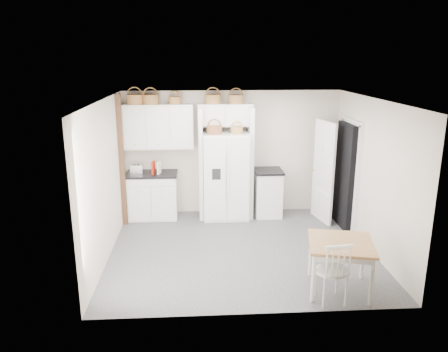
{
  "coord_description": "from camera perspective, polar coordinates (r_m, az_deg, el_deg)",
  "views": [
    {
      "loc": [
        -0.73,
        -7.02,
        3.27
      ],
      "look_at": [
        -0.27,
        0.4,
        1.23
      ],
      "focal_mm": 35.0,
      "sensor_mm": 36.0,
      "label": 1
    }
  ],
  "objects": [
    {
      "name": "basket_upper_a",
      "position": [
        8.97,
        -11.57,
        9.77
      ],
      "size": [
        0.34,
        0.34,
        0.19
      ],
      "primitive_type": "cylinder",
      "color": "#98633C",
      "rests_on": "upper_cabinet"
    },
    {
      "name": "wall_right",
      "position": [
        7.88,
        18.78,
        0.03
      ],
      "size": [
        0.0,
        4.0,
        4.0
      ],
      "primitive_type": "plane",
      "rotation": [
        1.57,
        0.0,
        -1.57
      ],
      "color": "beige",
      "rests_on": "floor"
    },
    {
      "name": "basket_bridge_b",
      "position": [
        8.92,
        1.57,
        9.99
      ],
      "size": [
        0.31,
        0.31,
        0.17
      ],
      "primitive_type": "cylinder",
      "color": "#98633C",
      "rests_on": "bridge_cabinet"
    },
    {
      "name": "door_slab",
      "position": [
        9.01,
        12.83,
        0.54
      ],
      "size": [
        0.21,
        0.79,
        2.05
      ],
      "primitive_type": "cube",
      "rotation": [
        0.0,
        0.0,
        -1.36
      ],
      "color": "white",
      "rests_on": "floor"
    },
    {
      "name": "toaster",
      "position": [
        9.08,
        -11.36,
        0.9
      ],
      "size": [
        0.25,
        0.15,
        0.17
      ],
      "primitive_type": "cube",
      "rotation": [
        0.0,
        0.0,
        -0.0
      ],
      "color": "silver",
      "rests_on": "counter_left"
    },
    {
      "name": "base_cab_right",
      "position": [
        9.27,
        5.71,
        -2.28
      ],
      "size": [
        0.54,
        0.65,
        0.95
      ],
      "primitive_type": "cube",
      "color": "silver",
      "rests_on": "floor"
    },
    {
      "name": "refrigerator",
      "position": [
        9.0,
        0.23,
        0.04
      ],
      "size": [
        0.92,
        0.74,
        1.78
      ],
      "primitive_type": "cube",
      "color": "white",
      "rests_on": "floor"
    },
    {
      "name": "basket_upper_b",
      "position": [
        8.93,
        -9.57,
        9.84
      ],
      "size": [
        0.32,
        0.32,
        0.19
      ],
      "primitive_type": "cylinder",
      "color": "#98633C",
      "rests_on": "upper_cabinet"
    },
    {
      "name": "ceiling",
      "position": [
        7.09,
        2.38,
        9.92
      ],
      "size": [
        4.5,
        4.5,
        0.0
      ],
      "primitive_type": "plane",
      "color": "white",
      "rests_on": "wall_back"
    },
    {
      "name": "counter_left",
      "position": [
        9.07,
        -9.41,
        0.28
      ],
      "size": [
        1.04,
        0.67,
        0.04
      ],
      "primitive_type": "cube",
      "color": "black",
      "rests_on": "base_cab_left"
    },
    {
      "name": "basket_fridge_a",
      "position": [
        8.69,
        -1.26,
        6.03
      ],
      "size": [
        0.3,
        0.3,
        0.16
      ],
      "primitive_type": "cylinder",
      "color": "#5B3014",
      "rests_on": "refrigerator"
    },
    {
      "name": "wall_left",
      "position": [
        7.44,
        -15.23,
        -0.55
      ],
      "size": [
        0.0,
        4.0,
        4.0
      ],
      "primitive_type": "plane",
      "rotation": [
        1.57,
        0.0,
        1.57
      ],
      "color": "beige",
      "rests_on": "floor"
    },
    {
      "name": "wall_back",
      "position": [
        9.26,
        1.01,
        3.07
      ],
      "size": [
        4.5,
        0.0,
        4.5
      ],
      "primitive_type": "plane",
      "rotation": [
        1.57,
        0.0,
        0.0
      ],
      "color": "beige",
      "rests_on": "floor"
    },
    {
      "name": "basket_bridge_a",
      "position": [
        8.89,
        -1.47,
        10.0
      ],
      "size": [
        0.33,
        0.33,
        0.18
      ],
      "primitive_type": "cylinder",
      "color": "#98633C",
      "rests_on": "bridge_cabinet"
    },
    {
      "name": "basket_fridge_b",
      "position": [
        8.72,
        1.68,
        5.97
      ],
      "size": [
        0.25,
        0.25,
        0.13
      ],
      "primitive_type": "cylinder",
      "color": "#98633C",
      "rests_on": "refrigerator"
    },
    {
      "name": "dining_table",
      "position": [
        6.59,
        14.83,
        -11.3
      ],
      "size": [
        1.06,
        1.06,
        0.74
      ],
      "primitive_type": "cube",
      "rotation": [
        0.0,
        0.0,
        -0.21
      ],
      "color": "brown",
      "rests_on": "floor"
    },
    {
      "name": "fridge_panel_left",
      "position": [
        8.97,
        -3.04,
        1.66
      ],
      "size": [
        0.08,
        0.6,
        2.3
      ],
      "primitive_type": "cube",
      "color": "silver",
      "rests_on": "floor"
    },
    {
      "name": "trim_post",
      "position": [
        8.72,
        -13.21,
        1.89
      ],
      "size": [
        0.09,
        0.09,
        2.6
      ],
      "primitive_type": "cube",
      "color": "#3C2614",
      "rests_on": "floor"
    },
    {
      "name": "fridge_panel_right",
      "position": [
        9.04,
        3.44,
        1.76
      ],
      "size": [
        0.08,
        0.6,
        2.3
      ],
      "primitive_type": "cube",
      "color": "silver",
      "rests_on": "floor"
    },
    {
      "name": "counter_right",
      "position": [
        9.14,
        5.79,
        0.68
      ],
      "size": [
        0.58,
        0.69,
        0.04
      ],
      "primitive_type": "cube",
      "color": "black",
      "rests_on": "base_cab_right"
    },
    {
      "name": "basket_upper_c",
      "position": [
        8.9,
        -6.41,
        9.8
      ],
      "size": [
        0.26,
        0.26,
        0.15
      ],
      "primitive_type": "cylinder",
      "color": "#98633C",
      "rests_on": "upper_cabinet"
    },
    {
      "name": "cookbook_cream",
      "position": [
        8.94,
        -8.48,
        1.06
      ],
      "size": [
        0.07,
        0.17,
        0.25
      ],
      "primitive_type": "cube",
      "rotation": [
        0.0,
        0.0,
        -0.23
      ],
      "color": "beige",
      "rests_on": "counter_left"
    },
    {
      "name": "cookbook_red",
      "position": [
        8.95,
        -9.21,
        1.09
      ],
      "size": [
        0.07,
        0.18,
        0.26
      ],
      "primitive_type": "cube",
      "rotation": [
        0.0,
        0.0,
        -0.17
      ],
      "color": "#AB1D0A",
      "rests_on": "counter_left"
    },
    {
      "name": "bridge_cabinet",
      "position": [
        8.94,
        0.16,
        8.0
      ],
      "size": [
        1.12,
        0.34,
        0.45
      ],
      "primitive_type": "cube",
      "color": "silver",
      "rests_on": "wall_back"
    },
    {
      "name": "upper_cabinet",
      "position": [
        8.99,
        -8.52,
        6.42
      ],
      "size": [
        1.4,
        0.34,
        0.9
      ],
      "primitive_type": "cube",
      "color": "silver",
      "rests_on": "wall_back"
    },
    {
      "name": "floor",
      "position": [
        7.78,
        2.17,
        -9.52
      ],
      "size": [
        4.5,
        4.5,
        0.0
      ],
      "primitive_type": "plane",
      "color": "#2F2F30",
      "rests_on": "ground"
    },
    {
      "name": "doorway_void",
      "position": [
        8.81,
        15.68,
        0.01
      ],
      "size": [
        0.18,
        0.85,
        2.05
      ],
      "primitive_type": "cube",
      "color": "black",
      "rests_on": "floor"
    },
    {
      "name": "windsor_chair",
      "position": [
        6.24,
        13.89,
        -11.93
      ],
      "size": [
        0.49,
        0.45,
        0.92
      ],
      "primitive_type": "cube",
      "rotation": [
        0.0,
        0.0,
        0.1
      ],
      "color": "silver",
      "rests_on": "floor"
    },
    {
      "name": "base_cab_left",
      "position": [
        9.21,
        -9.28,
        -2.62
      ],
      "size": [
        1.0,
        0.63,
        0.92
      ],
      "primitive_type": "cube",
      "color": "silver",
      "rests_on": "floor"
    }
  ]
}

